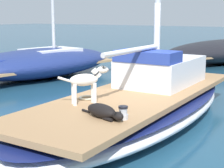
{
  "coord_description": "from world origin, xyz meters",
  "views": [
    {
      "loc": [
        3.41,
        -6.52,
        2.26
      ],
      "look_at": [
        0.0,
        -1.0,
        1.01
      ],
      "focal_mm": 58.14,
      "sensor_mm": 36.0,
      "label": 1
    }
  ],
  "objects_px": {
    "coiled_rope": "(87,98)",
    "dog_white": "(86,81)",
    "sailboat_main": "(137,108)",
    "dog_black": "(103,111)",
    "deck_winch": "(123,113)",
    "moored_boat_port_side": "(41,62)"
  },
  "relations": [
    {
      "from": "coiled_rope",
      "to": "dog_white",
      "type": "bearing_deg",
      "value": -55.96
    },
    {
      "from": "sailboat_main",
      "to": "dog_black",
      "type": "distance_m",
      "value": 2.02
    },
    {
      "from": "deck_winch",
      "to": "dog_black",
      "type": "bearing_deg",
      "value": -161.36
    },
    {
      "from": "sailboat_main",
      "to": "deck_winch",
      "type": "xyz_separation_m",
      "value": [
        0.71,
        -1.82,
        0.42
      ]
    },
    {
      "from": "deck_winch",
      "to": "moored_boat_port_side",
      "type": "bearing_deg",
      "value": 141.64
    },
    {
      "from": "dog_white",
      "to": "dog_black",
      "type": "distance_m",
      "value": 1.02
    },
    {
      "from": "dog_black",
      "to": "coiled_rope",
      "type": "height_order",
      "value": "dog_black"
    },
    {
      "from": "dog_black",
      "to": "coiled_rope",
      "type": "distance_m",
      "value": 1.35
    },
    {
      "from": "dog_black",
      "to": "deck_winch",
      "type": "xyz_separation_m",
      "value": [
        0.3,
        0.1,
        -0.01
      ]
    },
    {
      "from": "sailboat_main",
      "to": "moored_boat_port_side",
      "type": "xyz_separation_m",
      "value": [
        -5.68,
        3.23,
        0.22
      ]
    },
    {
      "from": "sailboat_main",
      "to": "moored_boat_port_side",
      "type": "relative_size",
      "value": 0.97
    },
    {
      "from": "dog_white",
      "to": "deck_winch",
      "type": "distance_m",
      "value": 1.21
    },
    {
      "from": "sailboat_main",
      "to": "coiled_rope",
      "type": "bearing_deg",
      "value": -119.74
    },
    {
      "from": "coiled_rope",
      "to": "moored_boat_port_side",
      "type": "height_order",
      "value": "moored_boat_port_side"
    },
    {
      "from": "sailboat_main",
      "to": "coiled_rope",
      "type": "relative_size",
      "value": 22.36
    },
    {
      "from": "sailboat_main",
      "to": "deck_winch",
      "type": "relative_size",
      "value": 34.49
    },
    {
      "from": "dog_black",
      "to": "moored_boat_port_side",
      "type": "distance_m",
      "value": 7.98
    },
    {
      "from": "sailboat_main",
      "to": "dog_white",
      "type": "height_order",
      "value": "dog_white"
    },
    {
      "from": "coiled_rope",
      "to": "dog_black",
      "type": "bearing_deg",
      "value": -43.75
    },
    {
      "from": "dog_black",
      "to": "deck_winch",
      "type": "relative_size",
      "value": 4.48
    },
    {
      "from": "sailboat_main",
      "to": "moored_boat_port_side",
      "type": "distance_m",
      "value": 6.53
    },
    {
      "from": "sailboat_main",
      "to": "deck_winch",
      "type": "height_order",
      "value": "deck_winch"
    }
  ]
}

